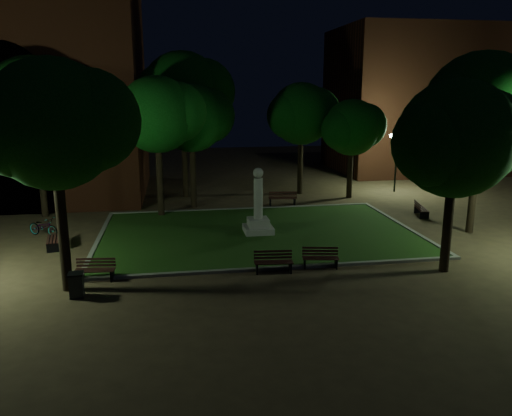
{
  "coord_description": "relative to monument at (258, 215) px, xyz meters",
  "views": [
    {
      "loc": [
        -3.93,
        -21.3,
        6.91
      ],
      "look_at": [
        -0.27,
        1.0,
        1.55
      ],
      "focal_mm": 35.0,
      "sensor_mm": 36.0,
      "label": 1
    }
  ],
  "objects": [
    {
      "name": "lamppost_ne",
      "position": [
        11.1,
        8.78,
        1.9
      ],
      "size": [
        1.18,
        0.28,
        4.02
      ],
      "color": "black",
      "rests_on": "ground"
    },
    {
      "name": "bicycle",
      "position": [
        -10.32,
        1.27,
        -0.49
      ],
      "size": [
        1.84,
        1.5,
        0.94
      ],
      "primitive_type": "imported",
      "rotation": [
        0.0,
        0.0,
        0.99
      ],
      "color": "black",
      "rests_on": "ground"
    },
    {
      "name": "bench_near_left",
      "position": [
        -0.29,
        -5.32,
        -0.57
      ],
      "size": [
        1.53,
        0.65,
        0.82
      ],
      "rotation": [
        0.0,
        0.0,
        -0.08
      ],
      "color": "black",
      "rests_on": "ground"
    },
    {
      "name": "bench_right_side",
      "position": [
        9.59,
        2.04,
        -0.58
      ],
      "size": [
        0.81,
        1.53,
        0.8
      ],
      "rotation": [
        0.0,
        0.0,
        1.34
      ],
      "color": "black",
      "rests_on": "ground"
    },
    {
      "name": "lawn",
      "position": [
        0.0,
        0.0,
        -0.92
      ],
      "size": [
        15.0,
        10.0,
        0.08
      ],
      "primitive_type": "cube",
      "color": "#244C16",
      "rests_on": "ground"
    },
    {
      "name": "tree_extra",
      "position": [
        -4.69,
        4.36,
        4.66
      ],
      "size": [
        5.07,
        4.14,
        7.7
      ],
      "color": "black",
      "rests_on": "ground"
    },
    {
      "name": "tree_nw",
      "position": [
        -11.09,
        5.32,
        5.17
      ],
      "size": [
        6.33,
        5.17,
        8.71
      ],
      "color": "black",
      "rests_on": "ground"
    },
    {
      "name": "bench_west_near",
      "position": [
        -7.01,
        -5.07,
        -0.58
      ],
      "size": [
        1.5,
        0.66,
        0.8
      ],
      "rotation": [
        0.0,
        0.0,
        -0.11
      ],
      "color": "black",
      "rests_on": "ground"
    },
    {
      "name": "monument",
      "position": [
        0.0,
        0.0,
        0.0
      ],
      "size": [
        1.4,
        1.4,
        3.2
      ],
      "color": "#9F9C91",
      "rests_on": "lawn"
    },
    {
      "name": "bench_left_side",
      "position": [
        -9.37,
        -0.74,
        -0.55
      ],
      "size": [
        0.81,
        1.64,
        0.86
      ],
      "rotation": [
        0.0,
        0.0,
        -1.39
      ],
      "color": "black",
      "rests_on": "ground"
    },
    {
      "name": "trash_bin",
      "position": [
        -7.4,
        -6.6,
        -0.52
      ],
      "size": [
        0.53,
        0.53,
        0.86
      ],
      "color": "black",
      "rests_on": "ground"
    },
    {
      "name": "lamppost_nw",
      "position": [
        -10.4,
        8.39,
        1.88
      ],
      "size": [
        1.18,
        0.28,
        3.99
      ],
      "color": "black",
      "rests_on": "ground"
    },
    {
      "name": "tree_east",
      "position": [
        10.55,
        -1.45,
        4.99
      ],
      "size": [
        6.81,
        5.56,
        8.72
      ],
      "color": "black",
      "rests_on": "ground"
    },
    {
      "name": "tree_ne",
      "position": [
        7.39,
        7.41,
        3.61
      ],
      "size": [
        4.41,
        3.6,
        6.38
      ],
      "color": "black",
      "rests_on": "ground"
    },
    {
      "name": "bench_far_side",
      "position": [
        2.47,
        5.76,
        -0.52
      ],
      "size": [
        1.75,
        0.78,
        0.93
      ],
      "rotation": [
        0.0,
        0.0,
        3.03
      ],
      "color": "black",
      "rests_on": "ground"
    },
    {
      "name": "tree_north_wl",
      "position": [
        -2.81,
        6.18,
        4.35
      ],
      "size": [
        4.84,
        3.95,
        7.29
      ],
      "color": "black",
      "rests_on": "ground"
    },
    {
      "name": "building_far",
      "position": [
        18.0,
        18.0,
        5.04
      ],
      "size": [
        16.0,
        10.0,
        12.0
      ],
      "primitive_type": "cube",
      "color": "#4F2414",
      "rests_on": "ground"
    },
    {
      "name": "tree_se",
      "position": [
        6.41,
        -6.31,
        4.2
      ],
      "size": [
        5.37,
        4.39,
        7.35
      ],
      "color": "black",
      "rests_on": "ground"
    },
    {
      "name": "ground",
      "position": [
        0.0,
        -2.0,
        -0.96
      ],
      "size": [
        80.0,
        80.0,
        0.0
      ],
      "primitive_type": "plane",
      "color": "#4E3D27"
    },
    {
      "name": "tree_north_er",
      "position": [
        4.51,
        9.18,
        4.41
      ],
      "size": [
        5.02,
        4.09,
        7.42
      ],
      "color": "black",
      "rests_on": "ground"
    },
    {
      "name": "tree_west",
      "position": [
        -7.74,
        -5.91,
        4.85
      ],
      "size": [
        5.36,
        4.38,
        8.0
      ],
      "color": "black",
      "rests_on": "ground"
    },
    {
      "name": "tree_far_north",
      "position": [
        -3.16,
        9.49,
        5.76
      ],
      "size": [
        6.4,
        5.22,
        9.34
      ],
      "color": "black",
      "rests_on": "ground"
    },
    {
      "name": "bench_near_right",
      "position": [
        1.66,
        -5.09,
        -0.59
      ],
      "size": [
        1.5,
        0.75,
        0.79
      ],
      "rotation": [
        0.0,
        0.0,
        -0.19
      ],
      "color": "black",
      "rests_on": "ground"
    },
    {
      "name": "lawn_kerb",
      "position": [
        0.0,
        0.0,
        -0.9
      ],
      "size": [
        15.4,
        10.4,
        0.12
      ],
      "color": "slate",
      "rests_on": "ground"
    }
  ]
}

